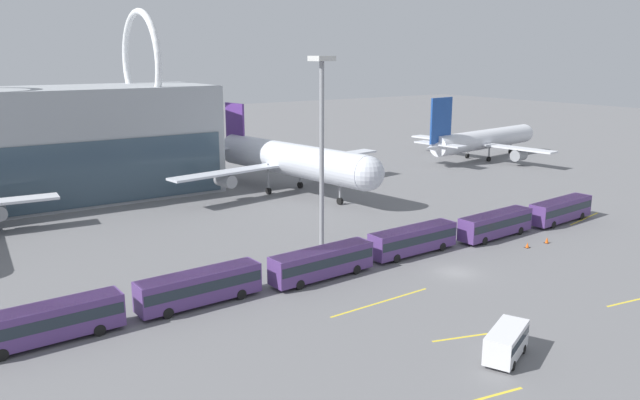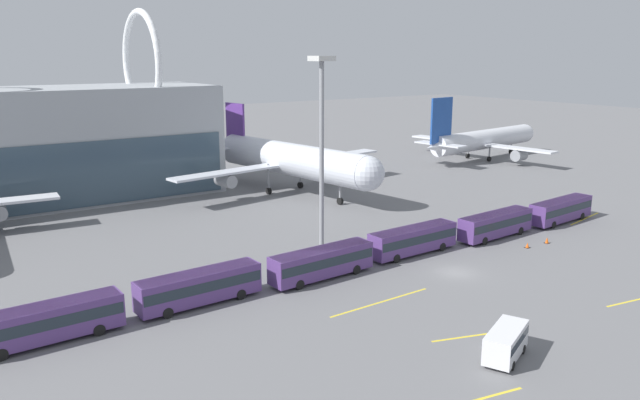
% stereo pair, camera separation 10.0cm
% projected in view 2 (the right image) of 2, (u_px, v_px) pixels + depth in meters
% --- Properties ---
extents(ground_plane, '(440.00, 440.00, 0.00)m').
position_uv_depth(ground_plane, '(456.00, 272.00, 66.63)').
color(ground_plane, slate).
extents(airliner_at_gate_far, '(42.93, 40.01, 14.11)m').
position_uv_depth(airliner_at_gate_far, '(289.00, 159.00, 104.18)').
color(airliner_at_gate_far, silver).
rests_on(airliner_at_gate_far, ground_plane).
extents(airliner_parked_remote, '(38.97, 35.53, 14.25)m').
position_uv_depth(airliner_parked_remote, '(480.00, 140.00, 136.90)').
color(airliner_parked_remote, silver).
rests_on(airliner_parked_remote, ground_plane).
extents(shuttle_bus_0, '(11.96, 2.96, 3.18)m').
position_uv_depth(shuttle_bus_0, '(47.00, 321.00, 50.05)').
color(shuttle_bus_0, '#56387A').
rests_on(shuttle_bus_0, ground_plane).
extents(shuttle_bus_1, '(11.98, 3.04, 3.18)m').
position_uv_depth(shuttle_bus_1, '(199.00, 286.00, 57.69)').
color(shuttle_bus_1, '#56387A').
rests_on(shuttle_bus_1, ground_plane).
extents(shuttle_bus_2, '(12.00, 3.18, 3.18)m').
position_uv_depth(shuttle_bus_2, '(322.00, 261.00, 64.46)').
color(shuttle_bus_2, '#56387A').
rests_on(shuttle_bus_2, ground_plane).
extents(shuttle_bus_3, '(11.96, 2.94, 3.18)m').
position_uv_depth(shuttle_bus_3, '(413.00, 239.00, 72.33)').
color(shuttle_bus_3, '#56387A').
rests_on(shuttle_bus_3, ground_plane).
extents(shuttle_bus_4, '(12.02, 3.29, 3.18)m').
position_uv_depth(shuttle_bus_4, '(496.00, 223.00, 78.95)').
color(shuttle_bus_4, '#56387A').
rests_on(shuttle_bus_4, ground_plane).
extents(shuttle_bus_5, '(12.05, 3.53, 3.18)m').
position_uv_depth(shuttle_bus_5, '(561.00, 209.00, 86.19)').
color(shuttle_bus_5, '#56387A').
rests_on(shuttle_bus_5, ground_plane).
extents(service_van_foreground, '(5.72, 4.09, 2.41)m').
position_uv_depth(service_van_foreground, '(506.00, 341.00, 47.52)').
color(service_van_foreground, silver).
rests_on(service_van_foreground, ground_plane).
extents(floodlight_mast, '(2.36, 2.36, 22.58)m').
position_uv_depth(floodlight_mast, '(322.00, 125.00, 72.48)').
color(floodlight_mast, gray).
rests_on(floodlight_mast, ground_plane).
extents(lane_stripe_3, '(9.42, 2.09, 0.01)m').
position_uv_depth(lane_stripe_3, '(585.00, 219.00, 88.40)').
color(lane_stripe_3, yellow).
rests_on(lane_stripe_3, ground_plane).
extents(lane_stripe_4, '(6.83, 2.39, 0.01)m').
position_uv_depth(lane_stripe_4, '(470.00, 336.00, 51.57)').
color(lane_stripe_4, yellow).
rests_on(lane_stripe_4, ground_plane).
extents(lane_stripe_5, '(11.89, 0.57, 0.01)m').
position_uv_depth(lane_stripe_5, '(381.00, 302.00, 58.62)').
color(lane_stripe_5, yellow).
rests_on(lane_stripe_5, ground_plane).
extents(traffic_cone_0, '(0.57, 0.57, 0.67)m').
position_uv_depth(traffic_cone_0, '(527.00, 245.00, 75.06)').
color(traffic_cone_0, black).
rests_on(traffic_cone_0, ground_plane).
extents(traffic_cone_2, '(0.58, 0.58, 0.78)m').
position_uv_depth(traffic_cone_2, '(547.00, 240.00, 76.87)').
color(traffic_cone_2, black).
rests_on(traffic_cone_2, ground_plane).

